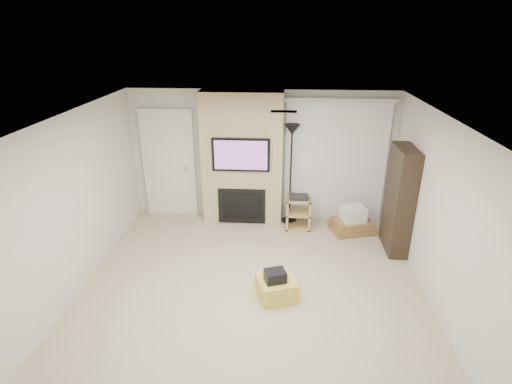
# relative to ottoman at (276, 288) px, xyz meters

# --- Properties ---
(floor) EXTENTS (5.00, 5.50, 0.00)m
(floor) POSITION_rel_ottoman_xyz_m (-0.36, -0.12, -0.15)
(floor) COLOR tan
(floor) RESTS_ON ground
(ceiling) EXTENTS (5.00, 5.50, 0.00)m
(ceiling) POSITION_rel_ottoman_xyz_m (-0.36, -0.12, 2.35)
(ceiling) COLOR white
(ceiling) RESTS_ON wall_back
(wall_back) EXTENTS (5.00, 0.00, 2.50)m
(wall_back) POSITION_rel_ottoman_xyz_m (-0.36, 2.63, 1.10)
(wall_back) COLOR beige
(wall_back) RESTS_ON ground
(wall_left) EXTENTS (0.00, 5.50, 2.50)m
(wall_left) POSITION_rel_ottoman_xyz_m (-2.86, -0.12, 1.10)
(wall_left) COLOR beige
(wall_left) RESTS_ON ground
(wall_right) EXTENTS (0.00, 5.50, 2.50)m
(wall_right) POSITION_rel_ottoman_xyz_m (2.14, -0.12, 1.10)
(wall_right) COLOR beige
(wall_right) RESTS_ON ground
(hvac_vent) EXTENTS (0.35, 0.18, 0.01)m
(hvac_vent) POSITION_rel_ottoman_xyz_m (0.04, 0.68, 2.35)
(hvac_vent) COLOR silver
(hvac_vent) RESTS_ON ceiling
(ottoman) EXTENTS (0.63, 0.63, 0.30)m
(ottoman) POSITION_rel_ottoman_xyz_m (0.00, 0.00, 0.00)
(ottoman) COLOR gold
(ottoman) RESTS_ON floor
(black_bag) EXTENTS (0.34, 0.30, 0.16)m
(black_bag) POSITION_rel_ottoman_xyz_m (-0.02, -0.05, 0.23)
(black_bag) COLOR black
(black_bag) RESTS_ON ottoman
(fireplace_wall) EXTENTS (1.50, 0.47, 2.50)m
(fireplace_wall) POSITION_rel_ottoman_xyz_m (-0.71, 2.42, 1.09)
(fireplace_wall) COLOR tan
(fireplace_wall) RESTS_ON floor
(entry_door) EXTENTS (1.02, 0.11, 2.14)m
(entry_door) POSITION_rel_ottoman_xyz_m (-2.16, 2.60, 0.90)
(entry_door) COLOR silver
(entry_door) RESTS_ON floor
(vertical_blinds) EXTENTS (1.98, 0.10, 2.37)m
(vertical_blinds) POSITION_rel_ottoman_xyz_m (1.04, 2.58, 1.12)
(vertical_blinds) COLOR silver
(vertical_blinds) RESTS_ON floor
(floor_lamp) EXTENTS (0.29, 0.29, 1.93)m
(floor_lamp) POSITION_rel_ottoman_xyz_m (0.21, 2.38, 1.37)
(floor_lamp) COLOR black
(floor_lamp) RESTS_ON floor
(av_stand) EXTENTS (0.45, 0.38, 0.66)m
(av_stand) POSITION_rel_ottoman_xyz_m (0.37, 2.13, 0.20)
(av_stand) COLOR tan
(av_stand) RESTS_ON floor
(box_stack) EXTENTS (0.86, 0.73, 0.50)m
(box_stack) POSITION_rel_ottoman_xyz_m (1.37, 2.05, 0.04)
(box_stack) COLOR olive
(box_stack) RESTS_ON floor
(bookshelf) EXTENTS (0.30, 0.80, 1.80)m
(bookshelf) POSITION_rel_ottoman_xyz_m (1.98, 1.48, 0.75)
(bookshelf) COLOR black
(bookshelf) RESTS_ON floor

